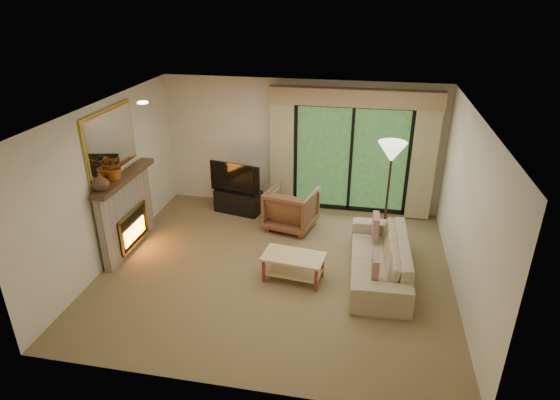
% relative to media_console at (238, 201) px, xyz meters
% --- Properties ---
extents(floor, '(5.50, 5.50, 0.00)m').
position_rel_media_console_xyz_m(floor, '(1.17, -1.95, -0.23)').
color(floor, olive).
rests_on(floor, ground).
extents(ceiling, '(5.50, 5.50, 0.00)m').
position_rel_media_console_xyz_m(ceiling, '(1.17, -1.95, 2.37)').
color(ceiling, silver).
rests_on(ceiling, ground).
extents(wall_back, '(5.00, 0.00, 5.00)m').
position_rel_media_console_xyz_m(wall_back, '(1.17, 0.55, 1.07)').
color(wall_back, beige).
rests_on(wall_back, ground).
extents(wall_front, '(5.00, 0.00, 5.00)m').
position_rel_media_console_xyz_m(wall_front, '(1.17, -4.45, 1.07)').
color(wall_front, beige).
rests_on(wall_front, ground).
extents(wall_left, '(0.00, 5.00, 5.00)m').
position_rel_media_console_xyz_m(wall_left, '(-1.58, -1.95, 1.07)').
color(wall_left, beige).
rests_on(wall_left, ground).
extents(wall_right, '(0.00, 5.00, 5.00)m').
position_rel_media_console_xyz_m(wall_right, '(3.92, -1.95, 1.07)').
color(wall_right, beige).
rests_on(wall_right, ground).
extents(fireplace, '(0.24, 1.70, 1.37)m').
position_rel_media_console_xyz_m(fireplace, '(-1.46, -1.75, 0.46)').
color(fireplace, gray).
rests_on(fireplace, floor).
extents(mirror, '(0.07, 1.45, 1.02)m').
position_rel_media_console_xyz_m(mirror, '(-1.54, -1.75, 1.72)').
color(mirror, gold).
rests_on(mirror, wall_left).
extents(sliding_door, '(2.26, 0.10, 2.16)m').
position_rel_media_console_xyz_m(sliding_door, '(2.17, 0.50, 0.87)').
color(sliding_door, black).
rests_on(sliding_door, floor).
extents(curtain_left, '(0.45, 0.18, 2.35)m').
position_rel_media_console_xyz_m(curtain_left, '(0.82, 0.39, 0.97)').
color(curtain_left, tan).
rests_on(curtain_left, floor).
extents(curtain_right, '(0.45, 0.18, 2.35)m').
position_rel_media_console_xyz_m(curtain_right, '(3.52, 0.39, 0.97)').
color(curtain_right, tan).
rests_on(curtain_right, floor).
extents(cornice, '(3.20, 0.24, 0.32)m').
position_rel_media_console_xyz_m(cornice, '(2.17, 0.41, 2.09)').
color(cornice, '#A3815C').
rests_on(cornice, wall_back).
extents(media_console, '(0.98, 0.60, 0.46)m').
position_rel_media_console_xyz_m(media_console, '(0.00, 0.00, 0.00)').
color(media_console, black).
rests_on(media_console, floor).
extents(tv, '(1.07, 0.36, 0.61)m').
position_rel_media_console_xyz_m(tv, '(0.00, 0.00, 0.53)').
color(tv, black).
rests_on(tv, media_console).
extents(armchair, '(1.02, 1.04, 0.79)m').
position_rel_media_console_xyz_m(armchair, '(1.16, -0.47, 0.17)').
color(armchair, brown).
rests_on(armchair, floor).
extents(sofa, '(0.94, 2.24, 0.65)m').
position_rel_media_console_xyz_m(sofa, '(2.78, -1.80, 0.09)').
color(sofa, tan).
rests_on(sofa, floor).
extents(pillow_near, '(0.11, 0.37, 0.36)m').
position_rel_media_console_xyz_m(pillow_near, '(2.70, -2.44, 0.31)').
color(pillow_near, brown).
rests_on(pillow_near, sofa).
extents(pillow_far, '(0.11, 0.38, 0.38)m').
position_rel_media_console_xyz_m(pillow_far, '(2.70, -1.17, 0.31)').
color(pillow_far, brown).
rests_on(pillow_far, sofa).
extents(coffee_table, '(0.99, 0.62, 0.42)m').
position_rel_media_console_xyz_m(coffee_table, '(1.48, -2.17, -0.02)').
color(coffee_table, tan).
rests_on(coffee_table, floor).
extents(floor_lamp, '(0.63, 0.63, 1.81)m').
position_rel_media_console_xyz_m(floor_lamp, '(2.88, -0.55, 0.68)').
color(floor_lamp, '#EDE6C0').
rests_on(floor_lamp, floor).
extents(vase, '(0.30, 0.30, 0.28)m').
position_rel_media_console_xyz_m(vase, '(-1.44, -2.38, 1.28)').
color(vase, '#45311D').
rests_on(vase, fireplace).
extents(branches, '(0.47, 0.43, 0.44)m').
position_rel_media_console_xyz_m(branches, '(-1.44, -1.95, 1.36)').
color(branches, '#9A4B12').
rests_on(branches, fireplace).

